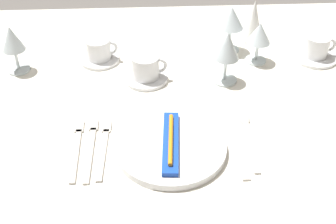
# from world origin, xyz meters

# --- Properties ---
(dining_table) EXTENTS (1.80, 1.11, 0.74)m
(dining_table) POSITION_xyz_m (0.00, 0.00, 0.66)
(dining_table) COLOR silver
(dining_table) RESTS_ON ground
(dinner_plate) EXTENTS (0.26, 0.26, 0.02)m
(dinner_plate) POSITION_xyz_m (-0.03, -0.24, 0.75)
(dinner_plate) COLOR white
(dinner_plate) RESTS_ON dining_table
(toothbrush_package) EXTENTS (0.05, 0.21, 0.02)m
(toothbrush_package) POSITION_xyz_m (-0.03, -0.24, 0.77)
(toothbrush_package) COLOR blue
(toothbrush_package) RESTS_ON dinner_plate
(fork_outer) EXTENTS (0.03, 0.21, 0.00)m
(fork_outer) POSITION_xyz_m (-0.19, -0.23, 0.74)
(fork_outer) COLOR beige
(fork_outer) RESTS_ON dining_table
(fork_inner) EXTENTS (0.02, 0.22, 0.00)m
(fork_inner) POSITION_xyz_m (-0.22, -0.22, 0.74)
(fork_inner) COLOR beige
(fork_inner) RESTS_ON dining_table
(fork_salad) EXTENTS (0.02, 0.21, 0.00)m
(fork_salad) POSITION_xyz_m (-0.25, -0.23, 0.74)
(fork_salad) COLOR beige
(fork_salad) RESTS_ON dining_table
(dinner_knife) EXTENTS (0.02, 0.24, 0.00)m
(dinner_knife) POSITION_xyz_m (0.13, -0.24, 0.74)
(dinner_knife) COLOR beige
(dinner_knife) RESTS_ON dining_table
(spoon_soup) EXTENTS (0.03, 0.21, 0.01)m
(spoon_soup) POSITION_xyz_m (0.16, -0.20, 0.74)
(spoon_soup) COLOR beige
(spoon_soup) RESTS_ON dining_table
(saucer_left) EXTENTS (0.12, 0.12, 0.01)m
(saucer_left) POSITION_xyz_m (-0.22, 0.17, 0.74)
(saucer_left) COLOR white
(saucer_left) RESTS_ON dining_table
(coffee_cup_left) EXTENTS (0.09, 0.07, 0.06)m
(coffee_cup_left) POSITION_xyz_m (-0.22, 0.17, 0.78)
(coffee_cup_left) COLOR white
(coffee_cup_left) RESTS_ON saucer_left
(saucer_right) EXTENTS (0.14, 0.14, 0.01)m
(saucer_right) POSITION_xyz_m (0.44, 0.15, 0.74)
(saucer_right) COLOR white
(saucer_right) RESTS_ON dining_table
(coffee_cup_right) EXTENTS (0.10, 0.07, 0.06)m
(coffee_cup_right) POSITION_xyz_m (0.44, 0.15, 0.78)
(coffee_cup_right) COLOR white
(coffee_cup_right) RESTS_ON saucer_right
(saucer_far) EXTENTS (0.13, 0.13, 0.01)m
(saucer_far) POSITION_xyz_m (-0.08, 0.06, 0.74)
(saucer_far) COLOR white
(saucer_far) RESTS_ON dining_table
(coffee_cup_far) EXTENTS (0.10, 0.08, 0.07)m
(coffee_cup_far) POSITION_xyz_m (-0.08, 0.06, 0.78)
(coffee_cup_far) COLOR white
(coffee_cup_far) RESTS_ON saucer_far
(wine_glass_centre) EXTENTS (0.08, 0.08, 0.15)m
(wine_glass_centre) POSITION_xyz_m (0.18, 0.21, 0.85)
(wine_glass_centre) COLOR silver
(wine_glass_centre) RESTS_ON dining_table
(wine_glass_left) EXTENTS (0.07, 0.07, 0.15)m
(wine_glass_left) POSITION_xyz_m (0.14, 0.04, 0.85)
(wine_glass_left) COLOR silver
(wine_glass_left) RESTS_ON dining_table
(wine_glass_right) EXTENTS (0.07, 0.07, 0.13)m
(wine_glass_right) POSITION_xyz_m (0.25, 0.14, 0.83)
(wine_glass_right) COLOR silver
(wine_glass_right) RESTS_ON dining_table
(wine_glass_far) EXTENTS (0.07, 0.07, 0.14)m
(wine_glass_far) POSITION_xyz_m (-0.46, 0.13, 0.84)
(wine_glass_far) COLOR silver
(wine_glass_far) RESTS_ON dining_table
(napkin_folded) EXTENTS (0.07, 0.07, 0.14)m
(napkin_folded) POSITION_xyz_m (0.26, 0.27, 0.81)
(napkin_folded) COLOR white
(napkin_folded) RESTS_ON dining_table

